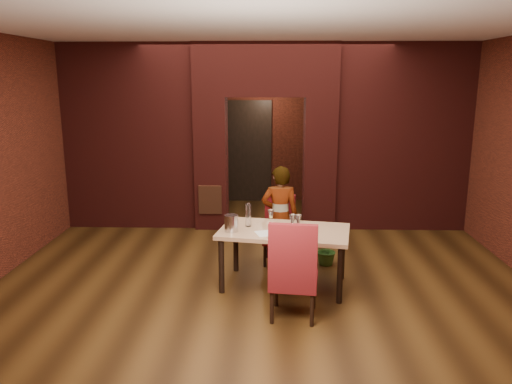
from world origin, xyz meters
TOP-DOWN VIEW (x-y plane):
  - floor at (0.00, 0.00)m, footprint 8.00×8.00m
  - ceiling at (0.00, 0.00)m, footprint 7.00×8.00m
  - wall_back at (0.00, 4.00)m, footprint 7.00×0.04m
  - wall_front at (0.00, -4.00)m, footprint 7.00×0.04m
  - wall_left at (-3.50, 0.00)m, footprint 0.04×8.00m
  - pillar_left at (-0.95, 2.00)m, footprint 0.55×0.55m
  - pillar_right at (0.95, 2.00)m, footprint 0.55×0.55m
  - lintel at (0.00, 2.00)m, footprint 2.45×0.55m
  - wing_wall_left at (-2.36, 2.00)m, footprint 2.28×0.35m
  - wing_wall_right at (2.36, 2.00)m, footprint 2.28×0.35m
  - vent_panel at (-0.95, 1.71)m, footprint 0.40×0.03m
  - rear_door at (-0.40, 3.94)m, footprint 0.90×0.08m
  - rear_door_frame at (-0.40, 3.90)m, footprint 1.02×0.04m
  - dining_table at (0.27, -0.65)m, footprint 1.74×1.17m
  - chair_far at (0.22, 0.16)m, footprint 0.48×0.48m
  - chair_near at (0.36, -1.49)m, footprint 0.58×0.58m
  - person_seated at (0.23, 0.10)m, footprint 0.53×0.35m
  - wine_glass_a at (0.11, -0.45)m, footprint 0.08×0.08m
  - wine_glass_b at (0.37, -0.66)m, footprint 0.08×0.08m
  - wine_glass_c at (0.45, -0.65)m, footprint 0.08×0.08m
  - tasting_sheet at (0.09, -0.80)m, footprint 0.40×0.34m
  - wine_bucket at (-0.39, -0.74)m, footprint 0.17×0.17m
  - water_bottle at (-0.19, -0.52)m, footprint 0.07×0.07m
  - potted_plant at (0.91, 0.13)m, footprint 0.50×0.47m

SIDE VIEW (x-z plane):
  - floor at x=0.00m, z-range 0.00..0.00m
  - potted_plant at x=0.91m, z-range 0.00..0.45m
  - dining_table at x=0.27m, z-range 0.00..0.75m
  - chair_far at x=0.22m, z-range 0.00..0.97m
  - vent_panel at x=-0.95m, z-range 0.30..0.80m
  - chair_near at x=0.36m, z-range 0.00..1.14m
  - person_seated at x=0.23m, z-range 0.00..1.44m
  - tasting_sheet at x=0.09m, z-range 0.75..0.76m
  - wine_glass_c at x=0.45m, z-range 0.75..0.95m
  - wine_glass_b at x=0.37m, z-range 0.75..0.95m
  - wine_glass_a at x=0.11m, z-range 0.75..0.96m
  - wine_bucket at x=-0.39m, z-range 0.75..0.96m
  - water_bottle at x=-0.19m, z-range 0.75..1.06m
  - rear_door at x=-0.40m, z-range 0.00..2.10m
  - rear_door_frame at x=-0.40m, z-range -0.06..2.16m
  - pillar_left at x=-0.95m, z-range 0.00..2.30m
  - pillar_right at x=0.95m, z-range 0.00..2.30m
  - wall_back at x=0.00m, z-range 0.00..3.20m
  - wall_front at x=0.00m, z-range 0.00..3.20m
  - wall_left at x=-3.50m, z-range 0.00..3.20m
  - wing_wall_left at x=-2.36m, z-range 0.00..3.20m
  - wing_wall_right at x=2.36m, z-range 0.00..3.20m
  - lintel at x=0.00m, z-range 2.30..3.20m
  - ceiling at x=0.00m, z-range 3.18..3.22m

